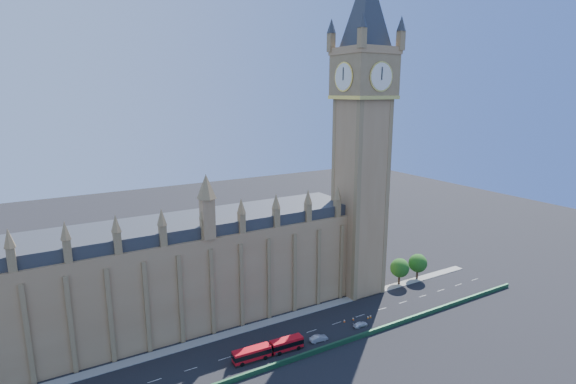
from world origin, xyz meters
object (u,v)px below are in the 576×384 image
car_silver (319,338)px  car_grey (281,350)px  car_white (360,324)px  red_bus (269,349)px

car_silver → car_grey: bearing=93.8°
car_grey → car_white: 23.79m
red_bus → car_silver: 13.59m
car_grey → car_silver: 10.36m
car_grey → red_bus: bearing=77.9°
car_silver → red_bus: bearing=92.3°
red_bus → car_silver: bearing=-0.5°
car_silver → car_white: (13.43, 0.32, -0.16)m
car_grey → car_silver: (10.35, -0.35, 0.00)m
car_grey → car_silver: car_silver is taller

